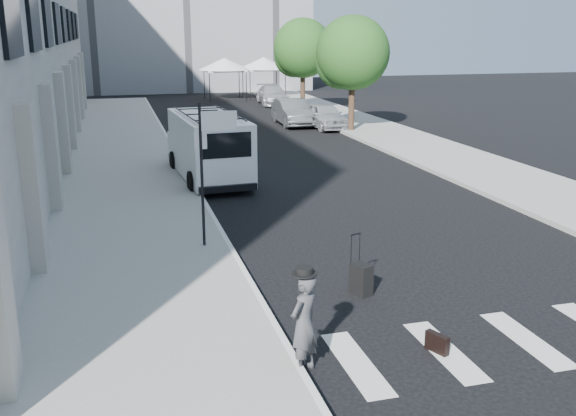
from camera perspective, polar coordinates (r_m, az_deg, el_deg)
ground at (r=13.69m, az=5.45°, el=-7.13°), size 120.00×120.00×0.00m
sidewalk_left at (r=28.27m, az=-14.45°, el=4.49°), size 4.50×48.00×0.15m
sidewalk_right at (r=34.95m, az=7.77°, el=6.88°), size 4.00×56.00×0.15m
sign_pole at (r=15.37m, az=-6.89°, el=5.66°), size 1.03×0.07×3.50m
tree_near at (r=34.17m, az=5.53°, el=13.33°), size 3.80×3.83×6.03m
tree_far at (r=42.70m, az=1.14°, el=13.83°), size 3.80×3.83×6.03m
tent_left at (r=50.58m, az=-5.68°, el=12.59°), size 4.00×4.00×3.20m
tent_right at (r=51.71m, az=-2.19°, el=12.72°), size 4.00×4.00×3.20m
businessman at (r=10.20m, az=1.43°, el=-10.24°), size 0.72×0.69×1.65m
briefcase at (r=11.33m, az=13.11°, el=-11.61°), size 0.28×0.45×0.34m
suitcase at (r=13.33m, az=6.51°, el=-6.26°), size 0.42×0.52×1.26m
cargo_van at (r=23.48m, az=-7.15°, el=5.48°), size 2.49×6.29×2.32m
parked_car_a at (r=35.75m, az=3.25°, el=8.20°), size 1.90×4.20×1.40m
parked_car_b at (r=36.91m, az=0.38°, el=8.50°), size 1.68×4.47×1.46m
parked_car_c at (r=47.44m, az=-1.40°, el=10.02°), size 2.28×4.86×1.37m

